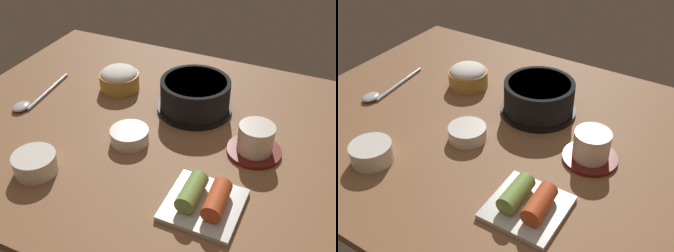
{
  "view_description": "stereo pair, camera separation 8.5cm",
  "coord_description": "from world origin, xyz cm",
  "views": [
    {
      "loc": [
        30.6,
        -64.35,
        54.71
      ],
      "look_at": [
        2.0,
        -2.0,
        5.0
      ],
      "focal_mm": 43.59,
      "sensor_mm": 36.0,
      "label": 1
    },
    {
      "loc": [
        38.06,
        -60.35,
        54.71
      ],
      "look_at": [
        2.0,
        -2.0,
        5.0
      ],
      "focal_mm": 43.59,
      "sensor_mm": 36.0,
      "label": 2
    }
  ],
  "objects": [
    {
      "name": "dining_table",
      "position": [
        0.0,
        0.0,
        1.0
      ],
      "size": [
        100.0,
        76.0,
        2.0
      ],
      "primitive_type": "cube",
      "color": "brown",
      "rests_on": "ground"
    },
    {
      "name": "spoon",
      "position": [
        -33.35,
        -3.29,
        2.61
      ],
      "size": [
        4.07,
        19.95,
        1.35
      ],
      "color": "#B7B7BC",
      "rests_on": "dining_table"
    },
    {
      "name": "banchan_cup_center",
      "position": [
        -4.73,
        -6.52,
        3.59
      ],
      "size": [
        8.01,
        8.01,
        2.95
      ],
      "color": "white",
      "rests_on": "dining_table"
    },
    {
      "name": "kimchi_plate",
      "position": [
        15.79,
        -17.38,
        3.69
      ],
      "size": [
        12.84,
        12.84,
        4.49
      ],
      "color": "silver",
      "rests_on": "dining_table"
    },
    {
      "name": "side_bowl_near",
      "position": [
        -16.4,
        -22.05,
        4.07
      ],
      "size": [
        8.25,
        8.25,
        3.88
      ],
      "color": "white",
      "rests_on": "dining_table"
    },
    {
      "name": "tea_cup_with_saucer",
      "position": [
        19.82,
        0.73,
        4.96
      ],
      "size": [
        10.97,
        10.97,
        6.49
      ],
      "color": "maroon",
      "rests_on": "dining_table"
    },
    {
      "name": "stone_pot",
      "position": [
        3.14,
        10.34,
        5.95
      ],
      "size": [
        17.32,
        17.32,
        7.66
      ],
      "color": "black",
      "rests_on": "dining_table"
    },
    {
      "name": "rice_bowl",
      "position": [
        -17.5,
        11.43,
        4.96
      ],
      "size": [
        9.86,
        9.86,
        5.93
      ],
      "color": "#B78C38",
      "rests_on": "dining_table"
    }
  ]
}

